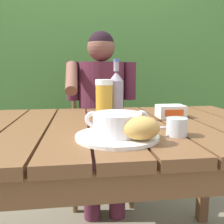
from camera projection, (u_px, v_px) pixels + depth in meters
name	position (u px, v px, depth m)	size (l,w,h in m)	color
dining_table	(107.00, 145.00, 1.03)	(1.43, 0.87, 0.76)	brown
hedge_backdrop	(84.00, 69.00, 2.64)	(4.15, 0.78, 1.94)	#487E39
chair_near_diner	(100.00, 135.00, 1.92)	(0.44, 0.46, 1.00)	brown
person_eating	(102.00, 107.00, 1.68)	(0.48, 0.47, 1.25)	#572233
serving_plate	(117.00, 136.00, 0.79)	(0.27, 0.27, 0.01)	white
soup_bowl	(117.00, 123.00, 0.79)	(0.21, 0.16, 0.08)	white
bread_roll	(141.00, 128.00, 0.72)	(0.12, 0.09, 0.07)	tan
beer_glass	(104.00, 101.00, 1.02)	(0.07, 0.07, 0.18)	gold
beer_bottle	(116.00, 95.00, 1.06)	(0.06, 0.06, 0.27)	gray
water_glass_small	(177.00, 127.00, 0.82)	(0.07, 0.07, 0.06)	silver
butter_tub	(171.00, 111.00, 1.15)	(0.13, 0.10, 0.06)	white
table_knife	(154.00, 128.00, 0.92)	(0.15, 0.03, 0.01)	silver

